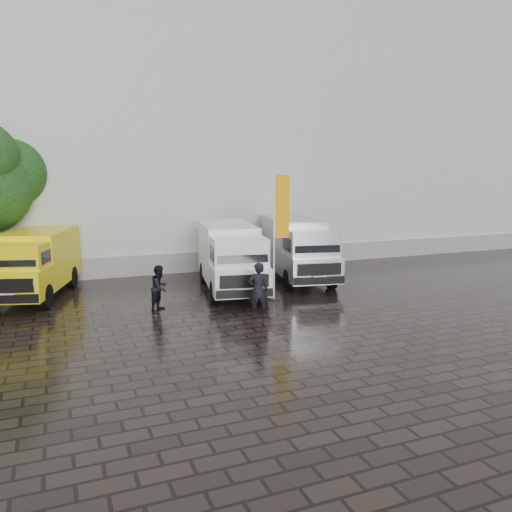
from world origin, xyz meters
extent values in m
plane|color=black|center=(0.00, 0.00, 0.00)|extent=(120.00, 120.00, 0.00)
cube|color=silver|center=(2.00, 16.00, 6.00)|extent=(44.00, 16.00, 12.00)
cube|color=gray|center=(2.00, 7.95, 0.50)|extent=(44.00, 0.15, 1.00)
cylinder|color=black|center=(0.28, 1.27, 0.02)|extent=(0.50, 0.50, 0.04)
cylinder|color=white|center=(0.28, 1.27, 2.54)|extent=(0.07, 0.07, 5.08)
cube|color=#FFAC0D|center=(0.61, 1.27, 3.65)|extent=(0.60, 0.03, 2.44)
cube|color=black|center=(6.30, 7.49, 0.56)|extent=(0.86, 0.86, 1.11)
imported|color=black|center=(-1.27, -0.88, 0.97)|extent=(0.79, 0.61, 1.95)
imported|color=black|center=(-4.19, 1.39, 0.83)|extent=(1.01, 1.02, 1.66)
camera|label=1|loc=(-7.52, -16.25, 4.90)|focal=35.00mm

